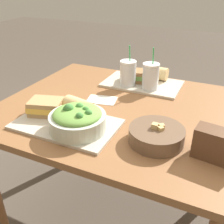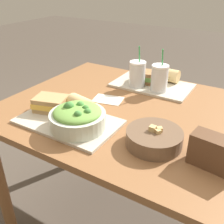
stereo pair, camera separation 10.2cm
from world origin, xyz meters
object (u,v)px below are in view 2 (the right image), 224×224
(salad_bowl, at_px, (78,117))
(soup_bowl, at_px, (154,137))
(baguette_far, at_px, (167,75))
(drink_cup_dark, at_px, (137,75))
(napkin_folded, at_px, (108,100))
(sandwich_near, at_px, (51,104))
(chip_bag, at_px, (215,153))
(baguette_near, at_px, (83,105))
(sandwich_far, at_px, (146,77))
(drink_cup_red, at_px, (159,79))

(salad_bowl, height_order, soup_bowl, salad_bowl)
(soup_bowl, height_order, baguette_far, baguette_far)
(salad_bowl, bearing_deg, drink_cup_dark, 89.22)
(salad_bowl, distance_m, napkin_folded, 0.31)
(soup_bowl, bearing_deg, sandwich_near, -179.34)
(napkin_folded, bearing_deg, soup_bowl, -34.26)
(chip_bag, bearing_deg, salad_bowl, -166.94)
(baguette_near, height_order, chip_bag, chip_bag)
(sandwich_near, relative_size, drink_cup_dark, 0.77)
(salad_bowl, bearing_deg, napkin_folded, 98.86)
(salad_bowl, height_order, sandwich_near, salad_bowl)
(baguette_far, bearing_deg, napkin_folded, 157.11)
(baguette_near, distance_m, napkin_folded, 0.20)
(sandwich_far, height_order, drink_cup_dark, drink_cup_dark)
(drink_cup_red, bearing_deg, salad_bowl, -104.57)
(sandwich_near, height_order, sandwich_far, same)
(chip_bag, height_order, napkin_folded, chip_bag)
(baguette_far, relative_size, napkin_folded, 0.85)
(salad_bowl, distance_m, sandwich_near, 0.20)
(salad_bowl, xyz_separation_m, sandwich_far, (0.03, 0.58, -0.01))
(soup_bowl, height_order, sandwich_far, soup_bowl)
(soup_bowl, xyz_separation_m, drink_cup_dark, (-0.29, 0.45, 0.04))
(napkin_folded, bearing_deg, baguette_near, -93.00)
(soup_bowl, bearing_deg, napkin_folded, 145.74)
(sandwich_near, relative_size, baguette_near, 1.11)
(salad_bowl, relative_size, sandwich_near, 1.31)
(salad_bowl, bearing_deg, sandwich_near, 163.64)
(drink_cup_dark, bearing_deg, salad_bowl, -90.78)
(chip_bag, relative_size, napkin_folded, 1.05)
(soup_bowl, xyz_separation_m, drink_cup_red, (-0.17, 0.45, 0.05))
(drink_cup_red, bearing_deg, sandwich_near, -125.68)
(salad_bowl, height_order, baguette_far, salad_bowl)
(baguette_near, distance_m, sandwich_far, 0.48)
(chip_bag, bearing_deg, soup_bowl, -176.01)
(sandwich_far, xyz_separation_m, drink_cup_dark, (-0.02, -0.07, 0.03))
(napkin_folded, bearing_deg, chip_bag, -24.00)
(drink_cup_red, bearing_deg, soup_bowl, -69.61)
(soup_bowl, xyz_separation_m, sandwich_near, (-0.49, -0.01, 0.01))
(soup_bowl, relative_size, drink_cup_dark, 0.94)
(sandwich_near, height_order, baguette_near, baguette_near)
(salad_bowl, xyz_separation_m, sandwich_near, (-0.19, 0.06, -0.01))
(soup_bowl, relative_size, baguette_near, 1.36)
(sandwich_far, distance_m, napkin_folded, 0.30)
(salad_bowl, xyz_separation_m, baguette_far, (0.12, 0.66, -0.01))
(sandwich_near, relative_size, baguette_far, 1.25)
(sandwich_near, bearing_deg, drink_cup_red, 37.85)
(napkin_folded, bearing_deg, drink_cup_red, 49.89)
(drink_cup_red, bearing_deg, drink_cup_dark, 180.00)
(napkin_folded, bearing_deg, sandwich_far, 75.85)
(salad_bowl, distance_m, sandwich_far, 0.58)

